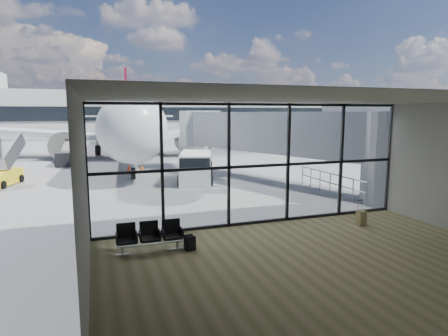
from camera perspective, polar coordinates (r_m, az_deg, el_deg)
ground at (r=52.96m, az=-13.02°, el=3.69°), size 220.00×220.00×0.00m
lounge_shell at (r=9.71m, az=17.28°, el=-0.79°), size 12.02×8.01×4.51m
glass_curtain_wall at (r=13.87m, az=5.37°, el=0.53°), size 12.10×0.12×4.50m
jet_bridge at (r=22.31m, az=9.29°, el=4.74°), size 8.00×16.50×4.33m
apron_railing at (r=19.90m, az=15.85°, el=-1.82°), size 0.06×5.46×1.11m
far_terminal at (r=74.63m, az=-15.47°, el=8.14°), size 80.00×12.20×11.00m
tree_4 at (r=85.86m, az=-29.83°, el=8.03°), size 5.61×5.61×8.07m
tree_5 at (r=85.01m, az=-25.85°, el=8.73°), size 6.27×6.27×9.03m
seating_row at (r=11.70m, az=-11.27°, el=-9.94°), size 1.99×0.60×0.88m
backpack at (r=11.61m, az=-5.20°, el=-11.32°), size 0.35×0.34×0.47m
suitcase at (r=14.85m, az=20.21°, el=-7.16°), size 0.37×0.29×0.95m
airliner at (r=39.49m, az=-14.34°, el=6.73°), size 34.88×40.47×10.42m
service_van at (r=22.48m, az=-4.29°, el=0.12°), size 2.91×4.43×1.78m
belt_loader at (r=32.63m, az=-22.54°, el=1.60°), size 1.99×4.30×1.92m
traffic_cone_a at (r=26.44m, az=-14.31°, el=-0.20°), size 0.46×0.46×0.65m
traffic_cone_b at (r=27.16m, az=-12.46°, el=-0.02°), size 0.38×0.38×0.55m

